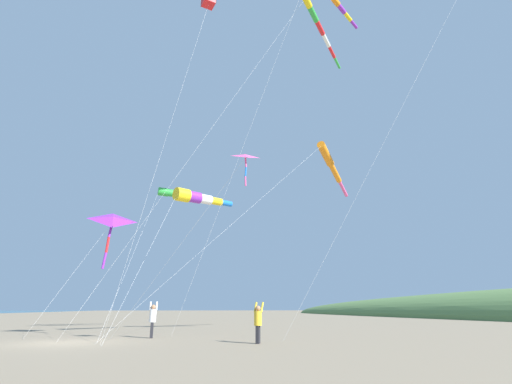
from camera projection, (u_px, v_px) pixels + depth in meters
The scene contains 9 objects.
ground_plane at pixel (67, 343), 16.46m from camera, with size 600.00×600.00×0.00m, color gray.
person_adult_flyer at pixel (258, 321), 16.23m from camera, with size 0.54×0.60×1.68m.
person_child_green_jacket at pixel (153, 318), 19.26m from camera, with size 0.40×0.52×1.76m.
kite_windsock_teal_far_right at pixel (197, 198), 24.01m from camera, with size 6.32×8.00×8.48m.
kite_windsock_green_low_center at pixel (180, 194), 29.06m from camera, with size 6.06×10.75×10.12m.
kite_windsock_long_streamer_right at pixel (317, 23), 24.85m from camera, with size 11.33×5.84×19.66m.
kite_delta_long_streamer_left at pixel (245, 158), 16.78m from camera, with size 6.01×5.86×8.04m.
kite_delta_red_high_left at pixel (112, 221), 22.07m from camera, with size 4.30×2.35×6.89m.
kite_windsock_small_distant at pixel (331, 164), 26.95m from camera, with size 16.44×9.08×11.99m.
Camera 1 is at (4.02, -19.02, 1.41)m, focal length 26.79 mm.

